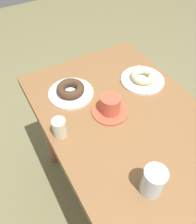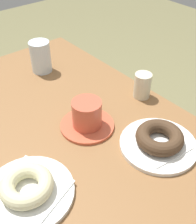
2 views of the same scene
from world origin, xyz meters
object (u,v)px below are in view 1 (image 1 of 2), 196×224
at_px(plate_sugar_ring, 142,80).
at_px(sugar_jar, 60,128).
at_px(donut_sugar_ring, 143,76).
at_px(coffee_cup, 110,106).
at_px(water_glass, 153,181).
at_px(plate_chocolate_ring, 71,93).
at_px(donut_chocolate_ring, 71,89).

bearing_deg(plate_sugar_ring, sugar_jar, 101.92).
xyz_separation_m(donut_sugar_ring, sugar_jar, (-0.10, 0.47, 0.01)).
height_order(plate_sugar_ring, coffee_cup, coffee_cup).
bearing_deg(water_glass, plate_sugar_ring, -34.16).
xyz_separation_m(donut_sugar_ring, water_glass, (-0.45, 0.30, 0.03)).
bearing_deg(water_glass, donut_sugar_ring, -34.16).
xyz_separation_m(water_glass, sugar_jar, (0.35, 0.17, -0.02)).
bearing_deg(plate_chocolate_ring, sugar_jar, 144.73).
relative_size(plate_chocolate_ring, donut_sugar_ring, 1.72).
relative_size(plate_sugar_ring, sugar_jar, 2.51).
bearing_deg(plate_sugar_ring, donut_sugar_ring, 0.00).
height_order(plate_chocolate_ring, plate_sugar_ring, same).
bearing_deg(sugar_jar, plate_chocolate_ring, -35.27).
height_order(plate_chocolate_ring, donut_chocolate_ring, donut_chocolate_ring).
relative_size(donut_sugar_ring, water_glass, 1.04).
height_order(donut_chocolate_ring, water_glass, water_glass).
bearing_deg(donut_chocolate_ring, plate_chocolate_ring, 0.00).
bearing_deg(water_glass, coffee_cup, -10.11).
bearing_deg(coffee_cup, donut_sugar_ring, -68.59).
height_order(plate_chocolate_ring, sugar_jar, sugar_jar).
bearing_deg(plate_sugar_ring, plate_chocolate_ring, 75.53).
xyz_separation_m(donut_chocolate_ring, coffee_cup, (-0.18, -0.10, 0.00)).
xyz_separation_m(plate_sugar_ring, coffee_cup, (-0.09, 0.24, 0.03)).
xyz_separation_m(coffee_cup, sugar_jar, (-0.00, 0.23, 0.00)).
relative_size(plate_chocolate_ring, plate_sugar_ring, 0.99).
distance_m(coffee_cup, sugar_jar, 0.23).
distance_m(plate_chocolate_ring, donut_chocolate_ring, 0.03).
bearing_deg(donut_chocolate_ring, water_glass, -176.37).
relative_size(donut_chocolate_ring, plate_sugar_ring, 0.61).
xyz_separation_m(plate_sugar_ring, donut_sugar_ring, (0.00, 0.00, 0.03)).
xyz_separation_m(water_glass, coffee_cup, (0.35, -0.06, -0.02)).
distance_m(plate_chocolate_ring, donut_sugar_ring, 0.35).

